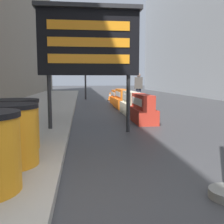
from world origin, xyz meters
TOP-DOWN VIEW (x-y plane):
  - ground_plane at (0.00, 0.00)m, footprint 120.00×120.00m
  - barrel_drum_middle at (-0.73, 1.34)m, footprint 0.84×0.84m
  - barrel_drum_back at (-0.86, 2.26)m, footprint 0.84×0.84m
  - message_board at (0.51, 4.19)m, footprint 2.62×0.36m
  - jersey_barrier_red_striped at (2.27, 5.74)m, footprint 0.62×1.73m
  - jersey_barrier_cream at (2.27, 7.73)m, footprint 0.63×1.91m
  - jersey_barrier_orange_near at (2.27, 10.06)m, footprint 0.64×1.90m
  - jersey_barrier_orange_far at (2.27, 12.19)m, footprint 0.52×1.85m
  - traffic_cone_near at (2.43, 13.79)m, footprint 0.45×0.45m
  - traffic_cone_mid at (2.33, 9.36)m, footprint 0.44×0.44m
  - traffic_cone_far at (2.19, 14.55)m, footprint 0.35×0.35m
  - traffic_light_near_curb at (0.62, 15.88)m, footprint 0.28×0.44m
  - pedestrian_worker at (3.65, 12.60)m, footprint 0.50×0.35m

SIDE VIEW (x-z plane):
  - ground_plane at x=0.00m, z-range 0.00..0.00m
  - traffic_cone_far at x=2.19m, z-range -0.01..0.61m
  - jersey_barrier_orange_far at x=2.27m, z-range -0.05..0.72m
  - traffic_cone_mid at x=2.33m, z-range -0.01..0.79m
  - traffic_cone_near at x=2.43m, z-range -0.01..0.79m
  - jersey_barrier_red_striped at x=2.27m, z-range -0.05..0.85m
  - jersey_barrier_cream at x=2.27m, z-range -0.05..0.85m
  - jersey_barrier_orange_near at x=2.27m, z-range -0.05..0.86m
  - barrel_drum_middle at x=-0.73m, z-range 0.13..1.02m
  - barrel_drum_back at x=-0.86m, z-range 0.13..1.02m
  - pedestrian_worker at x=3.65m, z-range 0.16..1.90m
  - message_board at x=0.51m, z-range 0.71..3.88m
  - traffic_light_near_curb at x=0.62m, z-range 0.79..4.22m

